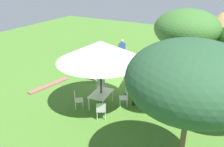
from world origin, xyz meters
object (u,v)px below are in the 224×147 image
object	(u,v)px
guest_beside_umbrella	(135,89)
patio_chair_near_hut	(101,86)
standing_watcher	(122,48)
striped_lounge_chair	(147,66)
patio_chair_near_lawn	(125,97)
zebra_by_umbrella	(132,74)
patio_chair_west_end	(101,109)
acacia_tree_left_background	(191,80)
patio_chair_east_end	(77,99)
acacia_tree_right_background	(187,30)
thatched_hut	(217,43)
shade_umbrella	(100,51)
zebra_nearest_camera	(89,64)
patio_dining_table	(101,94)

from	to	relation	value
guest_beside_umbrella	patio_chair_near_hut	bearing A→B (deg)	-46.57
patio_chair_near_hut	standing_watcher	world-z (taller)	standing_watcher
standing_watcher	striped_lounge_chair	world-z (taller)	standing_watcher
patio_chair_near_lawn	zebra_by_umbrella	distance (m)	1.95
patio_chair_west_end	patio_chair_near_hut	bearing A→B (deg)	90.40
acacia_tree_left_background	standing_watcher	bearing A→B (deg)	-143.29
standing_watcher	striped_lounge_chair	distance (m)	2.51
patio_chair_near_hut	striped_lounge_chair	distance (m)	4.96
patio_chair_near_hut	patio_chair_east_end	size ratio (longest dim) A/B	1.00
patio_chair_near_lawn	acacia_tree_right_background	world-z (taller)	acacia_tree_right_background
guest_beside_umbrella	thatched_hut	bearing A→B (deg)	-161.84
shade_umbrella	patio_chair_near_lawn	xyz separation A→B (m)	(-0.62, 1.05, -2.44)
standing_watcher	patio_chair_near_hut	bearing A→B (deg)	74.08
thatched_hut	standing_watcher	world-z (taller)	thatched_hut
striped_lounge_chair	zebra_nearest_camera	bearing A→B (deg)	-26.41
patio_chair_east_end	patio_chair_near_lawn	size ratio (longest dim) A/B	1.00
patio_chair_east_end	acacia_tree_right_background	xyz separation A→B (m)	(-1.68, 4.61, 3.68)
patio_dining_table	shade_umbrella	bearing A→B (deg)	0.00
zebra_by_umbrella	acacia_tree_left_background	world-z (taller)	acacia_tree_left_background
standing_watcher	patio_chair_west_end	bearing A→B (deg)	79.12
thatched_hut	acacia_tree_left_background	world-z (taller)	acacia_tree_left_background
patio_chair_near_hut	patio_dining_table	bearing A→B (deg)	90.00
acacia_tree_right_background	acacia_tree_left_background	world-z (taller)	acacia_tree_right_background
patio_chair_west_end	zebra_by_umbrella	xyz separation A→B (m)	(-3.49, -0.06, 0.50)
zebra_nearest_camera	patio_chair_east_end	bearing A→B (deg)	28.49
guest_beside_umbrella	standing_watcher	distance (m)	6.63
zebra_by_umbrella	patio_chair_near_hut	bearing A→B (deg)	-145.33
patio_chair_west_end	zebra_by_umbrella	distance (m)	3.53
shade_umbrella	thatched_hut	bearing A→B (deg)	145.03
patio_dining_table	acacia_tree_right_background	bearing A→B (deg)	103.62
striped_lounge_chair	acacia_tree_left_background	world-z (taller)	acacia_tree_left_background
patio_chair_near_hut	patio_chair_near_lawn	size ratio (longest dim) A/B	1.00
patio_dining_table	patio_chair_near_hut	bearing A→B (deg)	-147.77
thatched_hut	patio_chair_west_end	bearing A→B (deg)	-27.18
shade_umbrella	acacia_tree_left_background	bearing A→B (deg)	60.33
patio_chair_west_end	guest_beside_umbrella	size ratio (longest dim) A/B	0.57
patio_dining_table	zebra_by_umbrella	bearing A→B (deg)	166.70
thatched_hut	striped_lounge_chair	bearing A→B (deg)	-84.62
shade_umbrella	standing_watcher	bearing A→B (deg)	-161.88
patio_chair_east_end	striped_lounge_chair	distance (m)	6.80
acacia_tree_right_background	standing_watcher	bearing A→B (deg)	-133.99
patio_dining_table	zebra_nearest_camera	xyz separation A→B (m)	(-2.64, -2.51, 0.33)
patio_chair_near_lawn	acacia_tree_right_background	xyz separation A→B (m)	(-0.27, 2.62, 3.68)
patio_dining_table	patio_chair_near_lawn	size ratio (longest dim) A/B	1.63
thatched_hut	shade_umbrella	distance (m)	7.72
patio_chair_near_lawn	guest_beside_umbrella	xyz separation A→B (m)	(-0.29, 0.40, 0.43)
thatched_hut	patio_chair_near_lawn	xyz separation A→B (m)	(5.69, -3.36, -1.89)
thatched_hut	acacia_tree_right_background	xyz separation A→B (m)	(5.42, -0.74, 1.78)
shade_umbrella	patio_chair_east_end	bearing A→B (deg)	-50.06
thatched_hut	patio_chair_west_end	size ratio (longest dim) A/B	5.71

